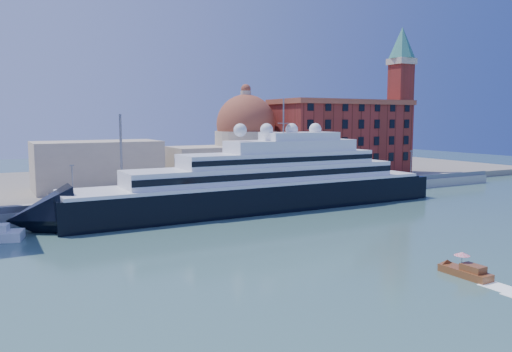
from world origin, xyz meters
TOP-DOWN VIEW (x-y plane):
  - ground at (0.00, 0.00)m, footprint 400.00×400.00m
  - quay at (0.00, 34.00)m, footprint 180.00×10.00m
  - land at (0.00, 75.00)m, footprint 260.00×72.00m
  - quay_fence at (0.00, 29.50)m, footprint 180.00×0.10m
  - superyacht at (4.06, 23.00)m, footprint 93.37×12.94m
  - water_taxi at (6.96, -29.78)m, footprint 2.29×6.63m
  - warehouse at (52.00, 52.00)m, footprint 43.00×19.00m
  - campanile at (76.00, 52.00)m, footprint 8.40×8.40m
  - church at (6.39, 57.72)m, footprint 66.00×18.00m
  - lamp_posts at (-12.67, 32.27)m, footprint 120.80×2.40m

SIDE VIEW (x-z plane):
  - ground at x=0.00m, z-range 0.00..0.00m
  - water_taxi at x=6.96m, z-range -0.82..2.32m
  - land at x=0.00m, z-range 0.00..2.00m
  - quay at x=0.00m, z-range 0.00..2.50m
  - quay_fence at x=0.00m, z-range 2.50..3.70m
  - superyacht at x=4.06m, z-range -9.14..18.77m
  - lamp_posts at x=-12.67m, z-range 0.84..18.84m
  - church at x=6.39m, z-range -1.84..23.66m
  - warehouse at x=52.00m, z-range 2.16..25.41m
  - campanile at x=76.00m, z-range 5.26..52.26m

